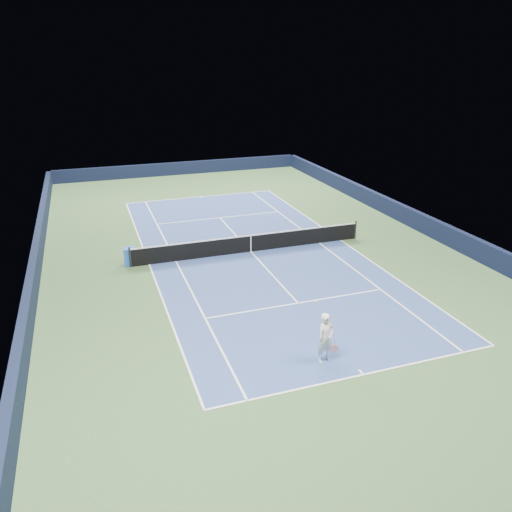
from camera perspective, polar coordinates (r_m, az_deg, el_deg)
name	(u,v)px	position (r m, az deg, el deg)	size (l,w,h in m)	color
ground	(251,252)	(27.15, -0.59, 0.49)	(40.00, 40.00, 0.00)	#34522D
wall_far	(180,168)	(45.48, -8.70, 9.88)	(22.00, 0.35, 1.10)	black
wall_right	(420,222)	(31.89, 18.21, 3.74)	(0.35, 40.00, 1.10)	#101632
wall_left	(35,269)	(25.89, -23.95, -1.31)	(0.35, 40.00, 1.10)	black
court_surface	(251,252)	(27.15, -0.59, 0.50)	(10.97, 23.77, 0.01)	navy
baseline_far	(201,197)	(38.04, -6.35, 6.75)	(10.97, 0.08, 0.00)	white
baseline_near	(363,375)	(17.59, 12.18, -13.11)	(10.97, 0.08, 0.00)	white
sideline_doubles_right	(341,240)	(29.24, 9.65, 1.80)	(0.08, 23.77, 0.00)	white
sideline_doubles_left	(149,265)	(26.06, -12.10, -0.96)	(0.08, 23.77, 0.00)	white
sideline_singles_right	(319,243)	(28.63, 7.24, 1.50)	(0.08, 23.77, 0.00)	white
sideline_singles_left	(176,261)	(26.23, -9.14, -0.58)	(0.08, 23.77, 0.00)	white
service_line_far	(220,218)	(32.93, -4.15, 4.39)	(8.23, 0.08, 0.00)	white
service_line_near	(298,303)	(21.72, 4.82, -5.38)	(8.23, 0.08, 0.00)	white
center_service_line	(251,252)	(27.15, -0.59, 0.51)	(0.08, 12.80, 0.00)	white
center_mark_far	(201,197)	(37.90, -6.30, 6.70)	(0.08, 0.30, 0.00)	white
center_mark_near	(361,372)	(17.69, 11.93, -12.85)	(0.08, 0.30, 0.00)	white
tennis_net	(251,243)	(26.97, -0.60, 1.49)	(12.90, 0.10, 1.07)	black
sponsor_cube	(130,257)	(26.10, -14.24, -0.06)	(0.61, 0.53, 0.92)	blue
tennis_player	(326,338)	(17.57, 7.97, -9.26)	(0.87, 1.34, 1.84)	white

